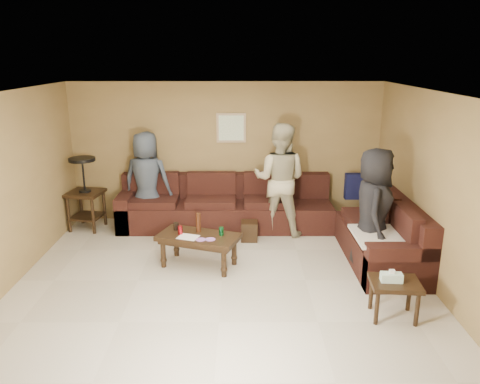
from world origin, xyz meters
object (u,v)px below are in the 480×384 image
at_px(coffee_table, 198,240).
at_px(end_table_left, 85,192).
at_px(person_left, 147,180).
at_px(side_table_right, 394,286).
at_px(waste_bin, 249,231).
at_px(person_right, 373,210).
at_px(person_middle, 280,179).
at_px(sectional_sofa, 274,220).

height_order(coffee_table, end_table_left, end_table_left).
height_order(coffee_table, person_left, person_left).
bearing_deg(coffee_table, side_table_right, -30.56).
bearing_deg(coffee_table, waste_bin, 52.23).
bearing_deg(person_right, coffee_table, 101.10).
distance_m(side_table_right, person_right, 1.42).
height_order(side_table_right, person_right, person_right).
height_order(end_table_left, person_middle, person_middle).
height_order(sectional_sofa, side_table_right, sectional_sofa).
relative_size(waste_bin, person_middle, 0.17).
distance_m(end_table_left, person_left, 1.08).
xyz_separation_m(coffee_table, side_table_right, (2.36, -1.39, -0.01)).
height_order(side_table_right, waste_bin, side_table_right).
bearing_deg(end_table_left, person_middle, -3.38).
bearing_deg(sectional_sofa, waste_bin, -169.11).
relative_size(coffee_table, side_table_right, 2.10).
bearing_deg(coffee_table, person_right, -1.41).
xyz_separation_m(side_table_right, person_right, (0.09, 1.33, 0.47)).
relative_size(coffee_table, end_table_left, 1.00).
bearing_deg(person_left, person_middle, -177.99).
bearing_deg(end_table_left, coffee_table, -36.38).
relative_size(coffee_table, person_right, 0.72).
bearing_deg(person_left, person_right, 163.24).
bearing_deg(person_middle, end_table_left, 13.81).
bearing_deg(person_left, side_table_right, 147.32).
height_order(waste_bin, person_right, person_right).
bearing_deg(side_table_right, end_table_left, 146.62).
xyz_separation_m(sectional_sofa, person_middle, (0.10, 0.29, 0.62)).
height_order(sectional_sofa, coffee_table, sectional_sofa).
relative_size(side_table_right, person_left, 0.35).
xyz_separation_m(side_table_right, waste_bin, (-1.61, 2.36, -0.24)).
distance_m(sectional_sofa, person_left, 2.30).
relative_size(waste_bin, person_left, 0.19).
xyz_separation_m(side_table_right, person_left, (-3.37, 3.00, 0.45)).
bearing_deg(person_left, waste_bin, 168.96).
bearing_deg(person_middle, coffee_table, 63.77).
xyz_separation_m(coffee_table, person_left, (-1.01, 1.61, 0.45)).
bearing_deg(coffee_table, person_left, 122.11).
bearing_deg(person_left, end_table_left, 13.50).
relative_size(end_table_left, side_table_right, 2.10).
relative_size(end_table_left, person_middle, 0.67).
xyz_separation_m(person_middle, person_right, (1.19, -1.39, -0.07)).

